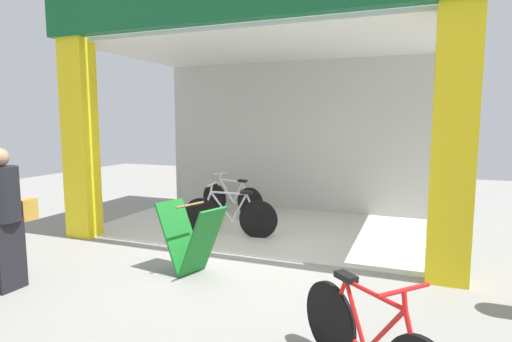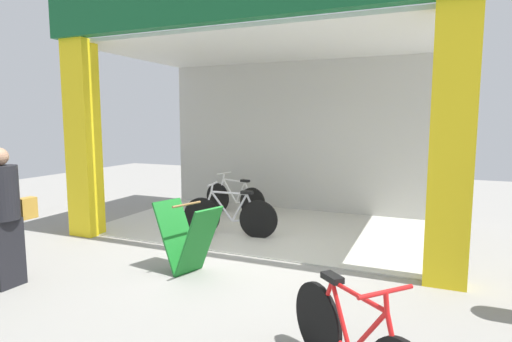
% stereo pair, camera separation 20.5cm
% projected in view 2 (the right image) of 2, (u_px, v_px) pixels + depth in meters
% --- Properties ---
extents(ground_plane, '(20.28, 20.28, 0.00)m').
position_uv_depth(ground_plane, '(234.00, 254.00, 6.10)').
color(ground_plane, gray).
rests_on(ground_plane, ground).
extents(shop_facade, '(6.34, 3.68, 4.08)m').
position_uv_depth(shop_facade, '(275.00, 108.00, 7.42)').
color(shop_facade, beige).
rests_on(shop_facade, ground).
extents(bicycle_inside_0, '(1.64, 0.45, 0.91)m').
position_uv_depth(bicycle_inside_0, '(230.00, 216.00, 7.00)').
color(bicycle_inside_0, black).
rests_on(bicycle_inside_0, ground).
extents(bicycle_inside_1, '(1.54, 0.50, 0.87)m').
position_uv_depth(bicycle_inside_1, '(235.00, 198.00, 8.66)').
color(bicycle_inside_1, black).
rests_on(bicycle_inside_1, ground).
extents(sandwich_board_sign, '(0.98, 0.70, 0.92)m').
position_uv_depth(sandwich_board_sign, '(187.00, 238.00, 5.32)').
color(sandwich_board_sign, '#197226').
rests_on(sandwich_board_sign, ground).
extents(pedestrian_0, '(0.38, 0.60, 1.66)m').
position_uv_depth(pedestrian_0, '(4.00, 215.00, 4.85)').
color(pedestrian_0, black).
rests_on(pedestrian_0, ground).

